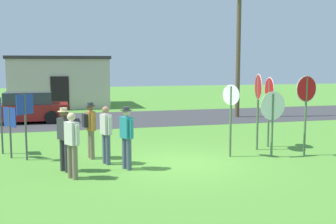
{
  "coord_description": "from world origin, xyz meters",
  "views": [
    {
      "loc": [
        -3.38,
        -11.49,
        2.93
      ],
      "look_at": [
        0.16,
        1.82,
        1.3
      ],
      "focal_mm": 44.54,
      "sensor_mm": 36.0,
      "label": 1
    }
  ],
  "objects_px": {
    "stop_sign_rear_right": "(273,112)",
    "stop_sign_low_front": "(258,97)",
    "stop_sign_nearest": "(306,100)",
    "person_in_dark_shirt": "(127,134)",
    "person_in_blue": "(64,136)",
    "person_on_left": "(90,126)",
    "info_panel_middle": "(25,115)",
    "info_panel_rightmost": "(10,123)",
    "stop_sign_leaning_right": "(231,109)",
    "info_panel_leftmost": "(1,115)",
    "stop_sign_rear_left": "(269,99)",
    "parked_car_on_street": "(24,109)",
    "person_near_signs": "(72,142)",
    "person_with_sunhat": "(106,132)",
    "utility_pole": "(238,40)"
  },
  "relations": [
    {
      "from": "stop_sign_rear_right",
      "to": "stop_sign_low_front",
      "type": "bearing_deg",
      "value": 86.66
    },
    {
      "from": "stop_sign_nearest",
      "to": "person_in_dark_shirt",
      "type": "height_order",
      "value": "stop_sign_nearest"
    },
    {
      "from": "person_in_blue",
      "to": "person_on_left",
      "type": "relative_size",
      "value": 1.0
    },
    {
      "from": "info_panel_middle",
      "to": "info_panel_rightmost",
      "type": "distance_m",
      "value": 0.69
    },
    {
      "from": "stop_sign_leaning_right",
      "to": "info_panel_leftmost",
      "type": "bearing_deg",
      "value": 161.86
    },
    {
      "from": "stop_sign_rear_right",
      "to": "stop_sign_rear_left",
      "type": "xyz_separation_m",
      "value": [
        0.67,
        1.47,
        0.28
      ]
    },
    {
      "from": "stop_sign_nearest",
      "to": "info_panel_leftmost",
      "type": "distance_m",
      "value": 9.71
    },
    {
      "from": "parked_car_on_street",
      "to": "info_panel_rightmost",
      "type": "relative_size",
      "value": 2.73
    },
    {
      "from": "stop_sign_rear_left",
      "to": "info_panel_leftmost",
      "type": "bearing_deg",
      "value": 172.44
    },
    {
      "from": "stop_sign_rear_left",
      "to": "person_in_dark_shirt",
      "type": "height_order",
      "value": "stop_sign_rear_left"
    },
    {
      "from": "stop_sign_nearest",
      "to": "person_in_dark_shirt",
      "type": "relative_size",
      "value": 1.46
    },
    {
      "from": "stop_sign_rear_left",
      "to": "person_in_blue",
      "type": "distance_m",
      "value": 7.16
    },
    {
      "from": "stop_sign_low_front",
      "to": "stop_sign_rear_left",
      "type": "bearing_deg",
      "value": 30.57
    },
    {
      "from": "info_panel_middle",
      "to": "person_near_signs",
      "type": "bearing_deg",
      "value": -62.57
    },
    {
      "from": "stop_sign_leaning_right",
      "to": "info_panel_middle",
      "type": "distance_m",
      "value": 6.25
    },
    {
      "from": "stop_sign_leaning_right",
      "to": "person_in_blue",
      "type": "distance_m",
      "value": 5.09
    },
    {
      "from": "parked_car_on_street",
      "to": "stop_sign_leaning_right",
      "type": "height_order",
      "value": "stop_sign_leaning_right"
    },
    {
      "from": "stop_sign_low_front",
      "to": "person_with_sunhat",
      "type": "xyz_separation_m",
      "value": [
        -5.16,
        -0.7,
        -0.83
      ]
    },
    {
      "from": "utility_pole",
      "to": "stop_sign_low_front",
      "type": "height_order",
      "value": "utility_pole"
    },
    {
      "from": "stop_sign_leaning_right",
      "to": "person_in_dark_shirt",
      "type": "height_order",
      "value": "stop_sign_leaning_right"
    },
    {
      "from": "person_in_blue",
      "to": "stop_sign_rear_left",
      "type": "bearing_deg",
      "value": 13.14
    },
    {
      "from": "person_with_sunhat",
      "to": "person_on_left",
      "type": "xyz_separation_m",
      "value": [
        -0.39,
        0.82,
        0.06
      ]
    },
    {
      "from": "person_in_dark_shirt",
      "to": "stop_sign_rear_right",
      "type": "bearing_deg",
      "value": 4.33
    },
    {
      "from": "person_with_sunhat",
      "to": "person_on_left",
      "type": "distance_m",
      "value": 0.91
    },
    {
      "from": "person_with_sunhat",
      "to": "info_panel_rightmost",
      "type": "distance_m",
      "value": 3.15
    },
    {
      "from": "info_panel_leftmost",
      "to": "stop_sign_rear_left",
      "type": "bearing_deg",
      "value": -7.56
    },
    {
      "from": "stop_sign_rear_left",
      "to": "stop_sign_rear_right",
      "type": "bearing_deg",
      "value": -114.46
    },
    {
      "from": "person_near_signs",
      "to": "utility_pole",
      "type": "bearing_deg",
      "value": 48.21
    },
    {
      "from": "stop_sign_low_front",
      "to": "info_panel_leftmost",
      "type": "xyz_separation_m",
      "value": [
        -8.25,
        1.53,
        -0.52
      ]
    },
    {
      "from": "utility_pole",
      "to": "person_in_blue",
      "type": "relative_size",
      "value": 4.58
    },
    {
      "from": "stop_sign_low_front",
      "to": "info_panel_middle",
      "type": "bearing_deg",
      "value": 176.83
    },
    {
      "from": "person_with_sunhat",
      "to": "info_panel_middle",
      "type": "height_order",
      "value": "info_panel_middle"
    },
    {
      "from": "info_panel_leftmost",
      "to": "stop_sign_leaning_right",
      "type": "bearing_deg",
      "value": -18.14
    },
    {
      "from": "stop_sign_nearest",
      "to": "info_panel_leftmost",
      "type": "relative_size",
      "value": 1.38
    },
    {
      "from": "stop_sign_rear_right",
      "to": "info_panel_leftmost",
      "type": "xyz_separation_m",
      "value": [
        -8.19,
        2.65,
        -0.14
      ]
    },
    {
      "from": "person_near_signs",
      "to": "stop_sign_rear_left",
      "type": "bearing_deg",
      "value": 19.51
    },
    {
      "from": "stop_sign_rear_left",
      "to": "person_with_sunhat",
      "type": "relative_size",
      "value": 1.44
    },
    {
      "from": "stop_sign_leaning_right",
      "to": "person_in_blue",
      "type": "relative_size",
      "value": 1.3
    },
    {
      "from": "utility_pole",
      "to": "info_panel_leftmost",
      "type": "height_order",
      "value": "utility_pole"
    },
    {
      "from": "stop_sign_nearest",
      "to": "info_panel_middle",
      "type": "distance_m",
      "value": 8.64
    },
    {
      "from": "person_on_left",
      "to": "info_panel_rightmost",
      "type": "height_order",
      "value": "person_on_left"
    },
    {
      "from": "utility_pole",
      "to": "person_near_signs",
      "type": "xyz_separation_m",
      "value": [
        -9.11,
        -10.19,
        -3.21
      ]
    },
    {
      "from": "stop_sign_low_front",
      "to": "stop_sign_rear_right",
      "type": "bearing_deg",
      "value": -93.34
    },
    {
      "from": "stop_sign_rear_right",
      "to": "info_panel_leftmost",
      "type": "bearing_deg",
      "value": 162.07
    },
    {
      "from": "stop_sign_nearest",
      "to": "person_on_left",
      "type": "bearing_deg",
      "value": 168.82
    },
    {
      "from": "person_in_dark_shirt",
      "to": "info_panel_middle",
      "type": "distance_m",
      "value": 3.35
    },
    {
      "from": "utility_pole",
      "to": "person_near_signs",
      "type": "relative_size",
      "value": 4.71
    },
    {
      "from": "person_on_left",
      "to": "info_panel_rightmost",
      "type": "relative_size",
      "value": 1.1
    },
    {
      "from": "parked_car_on_street",
      "to": "person_near_signs",
      "type": "xyz_separation_m",
      "value": [
        1.92,
        -10.93,
        0.26
      ]
    },
    {
      "from": "stop_sign_nearest",
      "to": "stop_sign_rear_left",
      "type": "xyz_separation_m",
      "value": [
        -0.45,
        1.54,
        -0.07
      ]
    }
  ]
}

